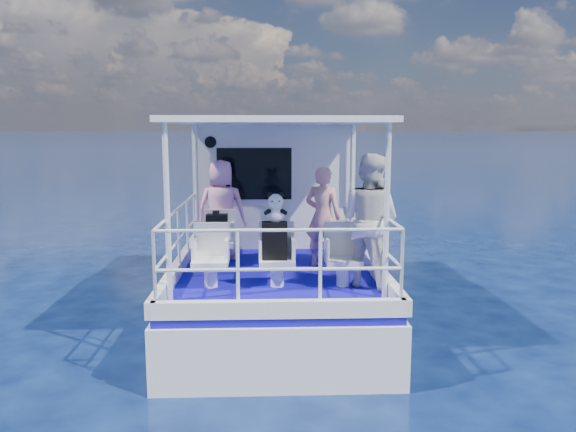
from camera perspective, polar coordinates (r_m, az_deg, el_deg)
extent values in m
plane|color=#071135|center=(9.03, -1.22, -10.71)|extent=(2000.00, 2000.00, 0.00)
cube|color=white|center=(9.98, -1.32, -8.80)|extent=(3.00, 7.00, 1.60)
cube|color=#130B9D|center=(9.76, -1.34, -4.04)|extent=(2.90, 6.90, 0.10)
cube|color=white|center=(10.87, -1.47, 3.41)|extent=(2.85, 2.00, 2.20)
cube|color=white|center=(8.32, -1.27, 9.64)|extent=(3.00, 3.20, 0.08)
cylinder|color=white|center=(7.00, -12.16, 0.26)|extent=(0.07, 0.07, 2.20)
cylinder|color=white|center=(7.05, 10.00, 0.38)|extent=(0.07, 0.07, 2.20)
cylinder|color=white|center=(9.85, -9.27, 2.75)|extent=(0.07, 0.07, 2.20)
cylinder|color=white|center=(9.88, 6.48, 2.83)|extent=(0.07, 0.07, 2.20)
cube|color=white|center=(8.96, -7.05, -3.69)|extent=(0.48, 0.46, 0.38)
cube|color=white|center=(8.93, -1.27, -3.67)|extent=(0.48, 0.46, 0.38)
cube|color=white|center=(8.99, 4.49, -3.61)|extent=(0.48, 0.46, 0.38)
cube|color=white|center=(7.70, -7.86, -5.77)|extent=(0.48, 0.46, 0.38)
cube|color=white|center=(7.66, -1.11, -5.76)|extent=(0.48, 0.46, 0.38)
cube|color=white|center=(7.73, 5.61, -5.67)|extent=(0.48, 0.46, 0.38)
imported|color=#F19CC7|center=(9.26, -6.76, 0.65)|extent=(0.64, 0.48, 1.63)
imported|color=pink|center=(8.68, 3.55, -0.07)|extent=(0.67, 0.58, 1.56)
imported|color=white|center=(7.64, 8.28, -0.44)|extent=(1.11, 1.09, 1.80)
cube|color=black|center=(8.83, -7.22, -1.20)|extent=(0.33, 0.18, 0.43)
cube|color=black|center=(7.56, -1.38, -2.51)|extent=(0.34, 0.19, 0.51)
cube|color=black|center=(8.78, -7.32, 0.36)|extent=(0.10, 0.06, 0.06)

